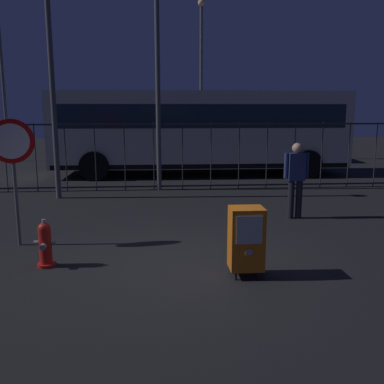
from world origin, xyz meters
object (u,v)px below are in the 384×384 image
object	(u,v)px
stop_sign	(13,156)
street_light_near_right	(2,70)
newspaper_box_primary	(246,238)
street_light_far_left	(50,46)
bus_far	(168,124)
street_light_far_right	(201,70)
street_light_near_left	(157,61)
bus_near	(200,128)
pedestrian	(296,176)
fire_hydrant	(45,244)

from	to	relation	value
stop_sign	street_light_near_right	xyz separation A→B (m)	(-4.41, 12.97, 2.49)
newspaper_box_primary	street_light_far_left	world-z (taller)	street_light_far_left
newspaper_box_primary	bus_far	size ratio (longest dim) A/B	0.10
street_light_far_right	street_light_near_left	bearing A→B (deg)	-104.76
newspaper_box_primary	street_light_far_left	size ratio (longest dim) A/B	0.15
bus_far	street_light_near_right	distance (m)	7.77
street_light_far_right	bus_near	bearing A→B (deg)	-96.39
newspaper_box_primary	street_light_far_left	distance (m)	7.89
newspaper_box_primary	pedestrian	size ratio (longest dim) A/B	0.61
bus_near	street_light_far_left	bearing A→B (deg)	-135.78
fire_hydrant	street_light_far_right	world-z (taller)	street_light_far_right
stop_sign	bus_near	world-z (taller)	bus_near
newspaper_box_primary	pedestrian	bearing A→B (deg)	61.45
newspaper_box_primary	fire_hydrant	bearing A→B (deg)	167.89
bus_near	bus_far	size ratio (longest dim) A/B	0.99
fire_hydrant	bus_near	xyz separation A→B (m)	(3.29, 9.33, 1.36)
fire_hydrant	street_light_far_left	world-z (taller)	street_light_far_left
stop_sign	street_light_far_right	world-z (taller)	street_light_far_right
fire_hydrant	newspaper_box_primary	world-z (taller)	newspaper_box_primary
stop_sign	pedestrian	world-z (taller)	stop_sign
stop_sign	street_light_far_left	xyz separation A→B (m)	(-0.22, 4.17, 2.38)
newspaper_box_primary	bus_near	size ratio (longest dim) A/B	0.10
bus_far	street_light_near_right	bearing A→B (deg)	-179.51
street_light_far_right	street_light_near_right	bearing A→B (deg)	179.35
fire_hydrant	stop_sign	distance (m)	1.82
newspaper_box_primary	stop_sign	bearing A→B (deg)	154.97
bus_far	street_light_near_right	xyz separation A→B (m)	(-7.39, 0.42, 2.38)
pedestrian	newspaper_box_primary	bearing A→B (deg)	-118.55
bus_far	street_light_far_left	xyz separation A→B (m)	(-3.21, -8.37, 2.27)
newspaper_box_primary	street_light_near_left	size ratio (longest dim) A/B	0.16
street_light_near_left	street_light_near_right	xyz separation A→B (m)	(-6.93, 7.80, 0.35)
newspaper_box_primary	street_light_near_left	world-z (taller)	street_light_near_left
pedestrian	street_light_far_left	world-z (taller)	street_light_far_left
stop_sign	bus_near	distance (m)	9.17
stop_sign	street_light_far_left	size ratio (longest dim) A/B	0.33
fire_hydrant	bus_far	distance (m)	13.89
stop_sign	street_light_far_right	xyz separation A→B (m)	(4.55, 12.87, 2.58)
bus_near	street_light_near_left	distance (m)	3.98
newspaper_box_primary	bus_near	world-z (taller)	bus_near
bus_far	street_light_far_right	size ratio (longest dim) A/B	1.47
newspaper_box_primary	bus_far	xyz separation A→B (m)	(-0.74, 14.28, 1.14)
newspaper_box_primary	street_light_far_right	bearing A→B (deg)	86.78
fire_hydrant	street_light_near_right	size ratio (longest dim) A/B	0.11
newspaper_box_primary	street_light_near_right	distance (m)	17.17
street_light_near_left	fire_hydrant	bearing A→B (deg)	-105.87
stop_sign	pedestrian	xyz separation A→B (m)	(5.49, 1.50, -0.65)
stop_sign	bus_far	distance (m)	12.89
newspaper_box_primary	stop_sign	distance (m)	4.24
street_light_far_left	street_light_near_right	bearing A→B (deg)	115.44
street_light_far_right	street_light_far_left	bearing A→B (deg)	-118.77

